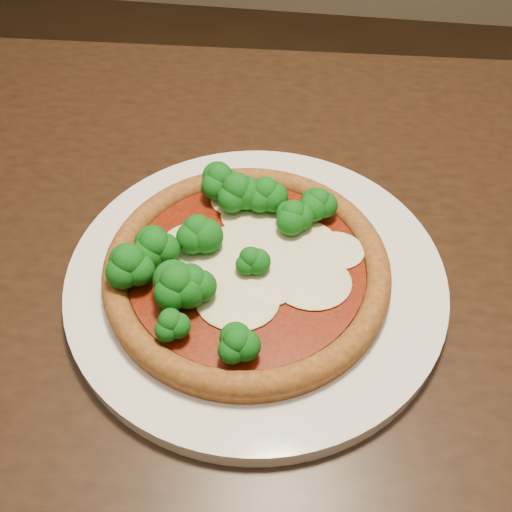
# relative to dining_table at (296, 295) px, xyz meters

# --- Properties ---
(floor) EXTENTS (4.00, 4.00, 0.00)m
(floor) POSITION_rel_dining_table_xyz_m (-0.07, 0.01, -0.65)
(floor) COLOR black
(floor) RESTS_ON ground
(dining_table) EXTENTS (1.28, 0.80, 0.75)m
(dining_table) POSITION_rel_dining_table_xyz_m (0.00, 0.00, 0.00)
(dining_table) COLOR black
(dining_table) RESTS_ON floor
(plate) EXTENTS (0.36, 0.36, 0.02)m
(plate) POSITION_rel_dining_table_xyz_m (-0.04, -0.07, 0.11)
(plate) COLOR silver
(plate) RESTS_ON dining_table
(pizza) EXTENTS (0.26, 0.26, 0.06)m
(pizza) POSITION_rel_dining_table_xyz_m (-0.05, -0.07, 0.14)
(pizza) COLOR brown
(pizza) RESTS_ON plate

